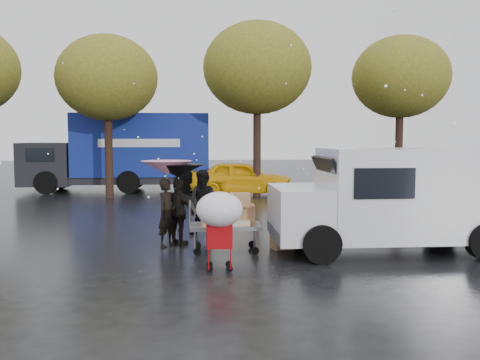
{
  "coord_description": "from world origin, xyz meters",
  "views": [
    {
      "loc": [
        0.18,
        -10.77,
        2.42
      ],
      "look_at": [
        1.1,
        1.0,
        1.44
      ],
      "focal_mm": 38.0,
      "sensor_mm": 36.0,
      "label": 1
    }
  ],
  "objects": [
    {
      "name": "yellow_taxi",
      "position": [
        1.94,
        10.65,
        0.73
      ],
      "size": [
        4.49,
        2.4,
        1.45
      ],
      "primitive_type": "imported",
      "rotation": [
        0.0,
        0.0,
        1.4
      ],
      "color": "#FFBA0D",
      "rests_on": "ground"
    },
    {
      "name": "shopping_cart",
      "position": [
        0.51,
        -1.75,
        1.06
      ],
      "size": [
        0.84,
        0.84,
        1.46
      ],
      "color": "#A7090E",
      "rests_on": "ground"
    },
    {
      "name": "person_black",
      "position": [
        -0.31,
        0.64,
        0.75
      ],
      "size": [
        0.91,
        0.85,
        1.5
      ],
      "primitive_type": "imported",
      "rotation": [
        0.0,
        0.0,
        2.43
      ],
      "color": "black",
      "rests_on": "ground"
    },
    {
      "name": "white_van",
      "position": [
        4.31,
        -0.33,
        1.16
      ],
      "size": [
        4.91,
        2.18,
        2.2
      ],
      "color": "silver",
      "rests_on": "ground"
    },
    {
      "name": "box_ground_far",
      "position": [
        3.03,
        1.18,
        0.2
      ],
      "size": [
        0.58,
        0.49,
        0.39
      ],
      "primitive_type": "cube",
      "rotation": [
        0.0,
        0.0,
        -0.22
      ],
      "color": "#9B7343",
      "rests_on": "ground"
    },
    {
      "name": "person_middle",
      "position": [
        0.26,
        1.63,
        0.82
      ],
      "size": [
        0.93,
        0.81,
        1.64
      ],
      "primitive_type": "imported",
      "rotation": [
        0.0,
        0.0,
        -0.26
      ],
      "color": "black",
      "rests_on": "ground"
    },
    {
      "name": "ground",
      "position": [
        0.0,
        0.0,
        0.0
      ],
      "size": [
        90.0,
        90.0,
        0.0
      ],
      "primitive_type": "plane",
      "color": "black",
      "rests_on": "ground"
    },
    {
      "name": "umbrella_black",
      "position": [
        -0.31,
        0.64,
        1.68
      ],
      "size": [
        1.15,
        1.15,
        1.83
      ],
      "color": "#4C4C4C",
      "rests_on": "ground"
    },
    {
      "name": "vendor_cart",
      "position": [
        0.78,
        -0.13,
        0.73
      ],
      "size": [
        1.52,
        0.8,
        1.27
      ],
      "color": "slate",
      "rests_on": "ground"
    },
    {
      "name": "umbrella_pink",
      "position": [
        -0.57,
        0.53,
        1.76
      ],
      "size": [
        1.13,
        1.13,
        1.92
      ],
      "color": "#4C4C4C",
      "rests_on": "ground"
    },
    {
      "name": "blue_truck",
      "position": [
        -3.29,
        12.7,
        1.76
      ],
      "size": [
        8.3,
        2.6,
        3.5
      ],
      "color": "navy",
      "rests_on": "ground"
    },
    {
      "name": "tree_row",
      "position": [
        -0.47,
        10.0,
        5.02
      ],
      "size": [
        21.6,
        4.4,
        7.12
      ],
      "color": "black",
      "rests_on": "ground"
    },
    {
      "name": "person_pink",
      "position": [
        -0.57,
        0.53,
        0.76
      ],
      "size": [
        0.61,
        0.66,
        1.52
      ],
      "primitive_type": "imported",
      "rotation": [
        0.0,
        0.0,
        0.98
      ],
      "color": "black",
      "rests_on": "ground"
    },
    {
      "name": "box_ground_near",
      "position": [
        1.95,
        0.1,
        0.2
      ],
      "size": [
        0.53,
        0.48,
        0.39
      ],
      "primitive_type": "cube",
      "rotation": [
        0.0,
        0.0,
        0.36
      ],
      "color": "#9B7343",
      "rests_on": "ground"
    }
  ]
}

